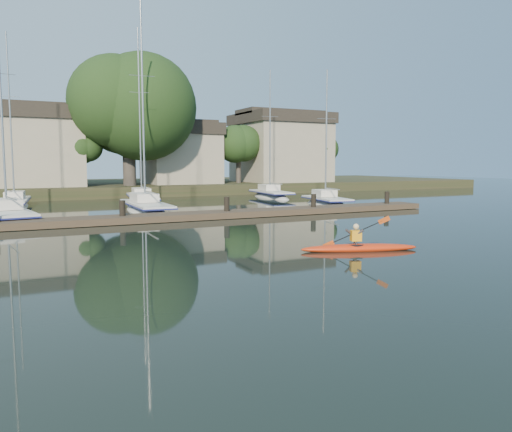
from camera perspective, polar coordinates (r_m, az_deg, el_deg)
name	(u,v)px	position (r m, az deg, el deg)	size (l,w,h in m)	color
ground	(316,267)	(15.50, 6.88, -5.82)	(160.00, 160.00, 0.00)	black
kayak	(359,246)	(18.51, 11.67, -3.41)	(4.32, 1.97, 1.40)	#BC3E0E
dock	(177,216)	(28.10, -9.00, -0.05)	(34.00, 2.00, 1.80)	#4A3B2A
sailboat_1	(8,224)	(30.57, -26.46, -0.86)	(3.29, 8.61, 13.73)	silver
sailboat_2	(146,215)	(33.10, -12.43, 0.14)	(2.32, 9.05, 14.91)	silver
sailboat_4	(326,207)	(38.02, 8.02, 0.99)	(3.16, 6.87, 11.25)	silver
sailboat_5	(15,209)	(40.23, -25.85, 0.73)	(2.69, 8.34, 13.56)	silver
sailboat_6	(142,204)	(41.17, -12.87, 1.30)	(3.24, 9.57, 14.92)	silver
sailboat_7	(271,200)	(45.61, 1.68, 1.89)	(3.00, 8.08, 12.72)	silver
shore	(114,162)	(53.87, -15.89, 5.95)	(90.00, 25.25, 12.75)	#212D16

